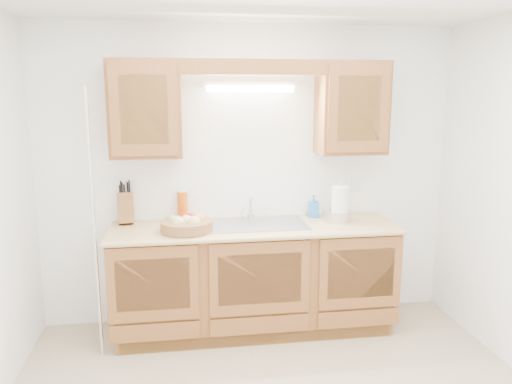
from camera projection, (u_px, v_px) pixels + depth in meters
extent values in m
cube|color=white|center=(249.00, 176.00, 4.25)|extent=(3.50, 0.02, 2.50)
cube|color=white|center=(396.00, 357.00, 1.34)|extent=(3.50, 0.02, 2.50)
cube|color=#905A2A|center=(254.00, 279.00, 4.12)|extent=(2.20, 0.60, 0.86)
cube|color=#D9B572|center=(254.00, 228.00, 4.02)|extent=(2.30, 0.63, 0.04)
cube|color=#905A2A|center=(146.00, 109.00, 3.86)|extent=(0.55, 0.33, 0.75)
cube|color=#905A2A|center=(351.00, 108.00, 4.10)|extent=(0.55, 0.33, 0.75)
cube|color=#905A2A|center=(254.00, 67.00, 3.78)|extent=(2.20, 0.05, 0.12)
cylinder|color=white|center=(250.00, 89.00, 4.01)|extent=(0.70, 0.05, 0.05)
cube|color=white|center=(250.00, 85.00, 4.04)|extent=(0.76, 0.06, 0.05)
cube|color=#9E9EA3|center=(254.00, 224.00, 4.03)|extent=(0.84, 0.46, 0.01)
cube|color=#9E9EA3|center=(228.00, 235.00, 4.02)|extent=(0.39, 0.40, 0.16)
cube|color=#9E9EA3|center=(279.00, 233.00, 4.08)|extent=(0.39, 0.40, 0.16)
cylinder|color=silver|center=(251.00, 216.00, 4.22)|extent=(0.06, 0.06, 0.04)
cylinder|color=silver|center=(251.00, 207.00, 4.21)|extent=(0.02, 0.02, 0.16)
cylinder|color=silver|center=(251.00, 198.00, 4.14)|extent=(0.02, 0.12, 0.02)
cylinder|color=white|center=(265.00, 211.00, 4.23)|extent=(0.03, 0.03, 0.12)
cylinder|color=silver|center=(94.00, 227.00, 3.58)|extent=(0.03, 0.03, 2.00)
cube|color=white|center=(356.00, 185.00, 4.40)|extent=(0.08, 0.01, 0.12)
cylinder|color=brown|center=(187.00, 225.00, 3.84)|extent=(0.44, 0.44, 0.08)
sphere|color=#D8C67F|center=(178.00, 223.00, 3.78)|extent=(0.10, 0.10, 0.10)
sphere|color=#D8C67F|center=(194.00, 222.00, 3.79)|extent=(0.10, 0.10, 0.10)
sphere|color=tan|center=(200.00, 219.00, 3.89)|extent=(0.09, 0.09, 0.09)
sphere|color=#B41614|center=(184.00, 219.00, 3.89)|extent=(0.09, 0.09, 0.09)
sphere|color=#72A53F|center=(172.00, 221.00, 3.85)|extent=(0.09, 0.09, 0.09)
sphere|color=#D8C67F|center=(187.00, 221.00, 3.82)|extent=(0.10, 0.10, 0.10)
sphere|color=#B41614|center=(191.00, 218.00, 3.94)|extent=(0.08, 0.08, 0.08)
cube|color=#905A2A|center=(125.00, 208.00, 4.06)|extent=(0.15, 0.22, 0.28)
cylinder|color=black|center=(120.00, 191.00, 4.01)|extent=(0.02, 0.04, 0.10)
cylinder|color=black|center=(124.00, 191.00, 4.01)|extent=(0.02, 0.04, 0.10)
cylinder|color=black|center=(129.00, 190.00, 4.02)|extent=(0.02, 0.04, 0.10)
cylinder|color=black|center=(122.00, 189.00, 4.05)|extent=(0.02, 0.04, 0.10)
cylinder|color=black|center=(128.00, 188.00, 4.06)|extent=(0.02, 0.04, 0.10)
cylinder|color=black|center=(121.00, 187.00, 4.08)|extent=(0.02, 0.04, 0.10)
cylinder|color=black|center=(129.00, 186.00, 4.09)|extent=(0.02, 0.04, 0.10)
cylinder|color=#D6540B|center=(183.00, 206.00, 4.16)|extent=(0.10, 0.10, 0.24)
cylinder|color=white|center=(182.00, 191.00, 4.13)|extent=(0.08, 0.08, 0.01)
imported|color=#297BD0|center=(314.00, 206.00, 4.26)|extent=(0.10, 0.10, 0.19)
cube|color=#CC333F|center=(311.00, 215.00, 4.34)|extent=(0.11, 0.08, 0.01)
cube|color=green|center=(312.00, 214.00, 4.34)|extent=(0.11, 0.08, 0.02)
cylinder|color=silver|center=(339.00, 222.00, 4.11)|extent=(0.17, 0.17, 0.01)
cylinder|color=silver|center=(340.00, 202.00, 4.08)|extent=(0.02, 0.02, 0.34)
cylinder|color=white|center=(340.00, 204.00, 4.08)|extent=(0.14, 0.14, 0.29)
sphere|color=silver|center=(341.00, 181.00, 4.05)|extent=(0.02, 0.02, 0.02)
cylinder|color=silver|center=(337.00, 216.00, 4.14)|extent=(0.28, 0.28, 0.09)
sphere|color=#B41614|center=(334.00, 210.00, 4.13)|extent=(0.06, 0.06, 0.06)
sphere|color=#B41614|center=(339.00, 210.00, 4.15)|extent=(0.06, 0.06, 0.06)
sphere|color=#B41614|center=(338.00, 211.00, 4.11)|extent=(0.06, 0.06, 0.06)
sphere|color=#B41614|center=(342.00, 211.00, 4.12)|extent=(0.06, 0.06, 0.06)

